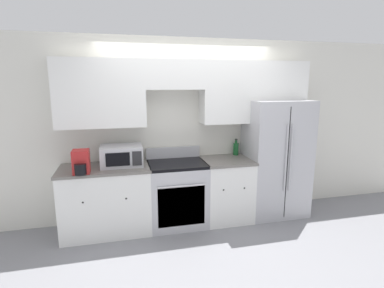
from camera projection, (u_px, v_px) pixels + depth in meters
ground_plane at (197, 232)px, 4.05m from camera, size 12.00×12.00×0.00m
wall_back at (188, 114)px, 4.30m from camera, size 8.00×0.39×2.60m
lower_cabinets_left at (106, 200)px, 3.98m from camera, size 1.16×0.64×0.90m
lower_cabinets_right at (226, 189)px, 4.37m from camera, size 0.70×0.64×0.90m
oven_range at (177, 193)px, 4.20m from camera, size 0.79×0.65×1.06m
refrigerator at (275, 158)px, 4.51m from camera, size 0.89×0.72×1.73m
microwave at (122, 155)px, 3.96m from camera, size 0.54×0.42×0.26m
bottle at (236, 149)px, 4.53m from camera, size 0.08×0.08×0.25m
paper_towel_holder at (81, 163)px, 3.59m from camera, size 0.19×0.28×0.29m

